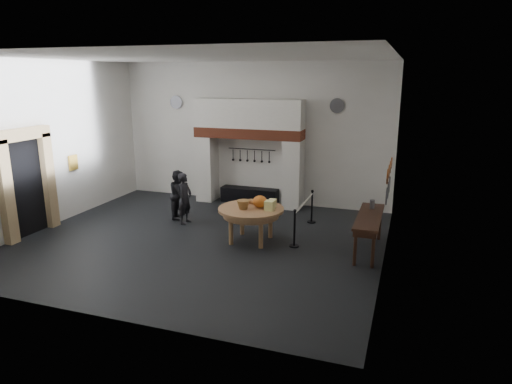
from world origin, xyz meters
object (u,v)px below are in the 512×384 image
(iron_range, at_px, (250,195))
(work_table, at_px, (251,209))
(barrier_post_near, at_px, (295,229))
(side_table, at_px, (369,217))
(visitor_near, at_px, (185,199))
(visitor_far, at_px, (179,194))
(barrier_post_far, at_px, (312,207))

(iron_range, bearing_deg, work_table, -69.73)
(work_table, relative_size, barrier_post_near, 1.83)
(work_table, distance_m, side_table, 2.88)
(work_table, height_order, side_table, side_table)
(side_table, xyz_separation_m, barrier_post_near, (-1.73, -0.26, -0.42))
(side_table, bearing_deg, barrier_post_near, -171.43)
(side_table, bearing_deg, visitor_near, 174.31)
(iron_range, xyz_separation_m, side_table, (4.10, -3.11, 0.62))
(visitor_near, relative_size, side_table, 0.66)
(work_table, xyz_separation_m, visitor_far, (-2.63, 1.14, -0.13))
(barrier_post_far, bearing_deg, visitor_far, -167.56)
(side_table, relative_size, barrier_post_far, 2.44)
(iron_range, xyz_separation_m, barrier_post_near, (2.37, -3.37, 0.20))
(visitor_near, bearing_deg, barrier_post_far, -68.75)
(side_table, distance_m, barrier_post_near, 1.80)
(visitor_near, distance_m, barrier_post_near, 3.47)
(iron_range, distance_m, visitor_near, 2.83)
(side_table, bearing_deg, iron_range, 142.85)
(visitor_near, bearing_deg, visitor_far, 46.17)
(visitor_near, relative_size, visitor_far, 1.02)
(visitor_near, relative_size, barrier_post_near, 1.62)
(work_table, bearing_deg, barrier_post_near, -1.47)
(work_table, bearing_deg, iron_range, 110.27)
(work_table, relative_size, visitor_far, 1.15)
(work_table, xyz_separation_m, barrier_post_near, (1.13, -0.03, -0.39))
(work_table, relative_size, barrier_post_far, 1.83)
(work_table, bearing_deg, barrier_post_far, 60.09)
(barrier_post_far, bearing_deg, side_table, -45.09)
(work_table, relative_size, side_table, 0.75)
(visitor_near, bearing_deg, iron_range, -19.89)
(side_table, height_order, barrier_post_far, same)
(side_table, bearing_deg, barrier_post_far, 134.91)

